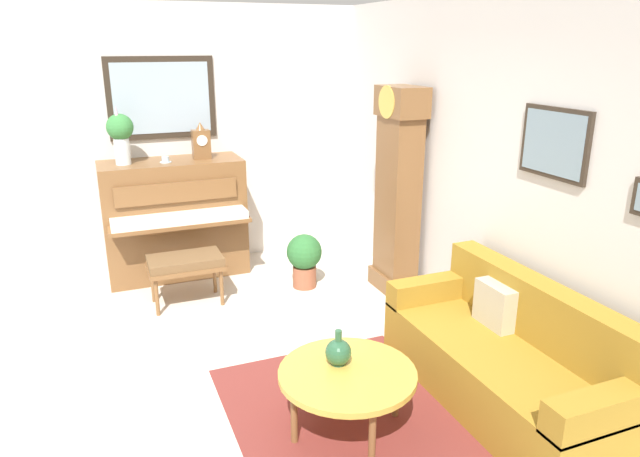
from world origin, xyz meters
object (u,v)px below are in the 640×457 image
Objects in this scene: green_jug at (338,352)px; potted_plant at (304,257)px; piano_bench at (185,264)px; teacup at (165,160)px; flower_vase at (120,133)px; coffee_table at (347,375)px; piano at (175,218)px; couch at (509,360)px; mantel_clock at (201,142)px; grandfather_clock at (398,197)px.

green_jug reaches higher than potted_plant.
teacup is (-0.75, -0.02, 0.86)m from piano_bench.
flower_vase reaches higher than piano_bench.
coffee_table is 3.48m from flower_vase.
piano is 3.69m from couch.
piano_bench is at bearing 27.38° from flower_vase.
flower_vase reaches higher than piano.
coffee_table is (-0.12, -1.17, 0.08)m from couch.
mantel_clock reaches higher than green_jug.
couch is at bearing 14.65° from potted_plant.
flower_vase is (0.00, -0.46, 0.93)m from piano.
teacup reaches higher than couch.
teacup is at bearing -167.99° from coffee_table.
green_jug is (2.20, 0.61, 0.11)m from piano_bench.
couch is 3.70m from mantel_clock.
couch reaches higher than green_jug.
couch is (1.99, -0.21, -0.65)m from grandfather_clock.
flower_vase is (-3.11, -1.05, 1.16)m from coffee_table.
mantel_clock reaches higher than couch.
piano_bench is 2.92× the size of green_jug.
piano is 2.06× the size of piano_bench.
teacup is (-1.17, -2.03, 0.30)m from grandfather_clock.
flower_vase reaches higher than potted_plant.
piano is at bearing -90.48° from mantel_clock.
green_jug is at bearing -38.33° from grandfather_clock.
piano reaches higher than piano_bench.
grandfather_clock reaches higher than green_jug.
piano_bench is 2.29m from green_jug.
grandfather_clock is at bearing 141.67° from green_jug.
piano is 0.85m from mantel_clock.
piano is 1.64× the size of coffee_table.
piano_bench is 0.34× the size of grandfather_clock.
mantel_clock is at bearing 89.52° from piano.
grandfather_clock is 2.31× the size of coffee_table.
green_jug is at bearing -169.12° from coffee_table.
flower_vase reaches higher than couch.
flower_vase is at bearing -98.25° from teacup.
flower_vase is (-0.00, -0.78, 0.14)m from mantel_clock.
green_jug is (1.78, -1.40, -0.45)m from grandfather_clock.
piano_bench is at bearing 1.16° from teacup.
grandfather_clock reaches higher than piano_bench.
potted_plant is (0.79, 1.20, -0.94)m from teacup.
flower_vase is at bearing -89.72° from piano.
piano_bench is 0.37× the size of couch.
teacup is 0.21× the size of potted_plant.
couch is 3.78m from teacup.
potted_plant is (-2.26, 0.55, -0.07)m from coffee_table.
piano is at bearing -169.23° from coffee_table.
mantel_clock is (-3.11, -0.27, 1.02)m from coffee_table.
couch reaches higher than potted_plant.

